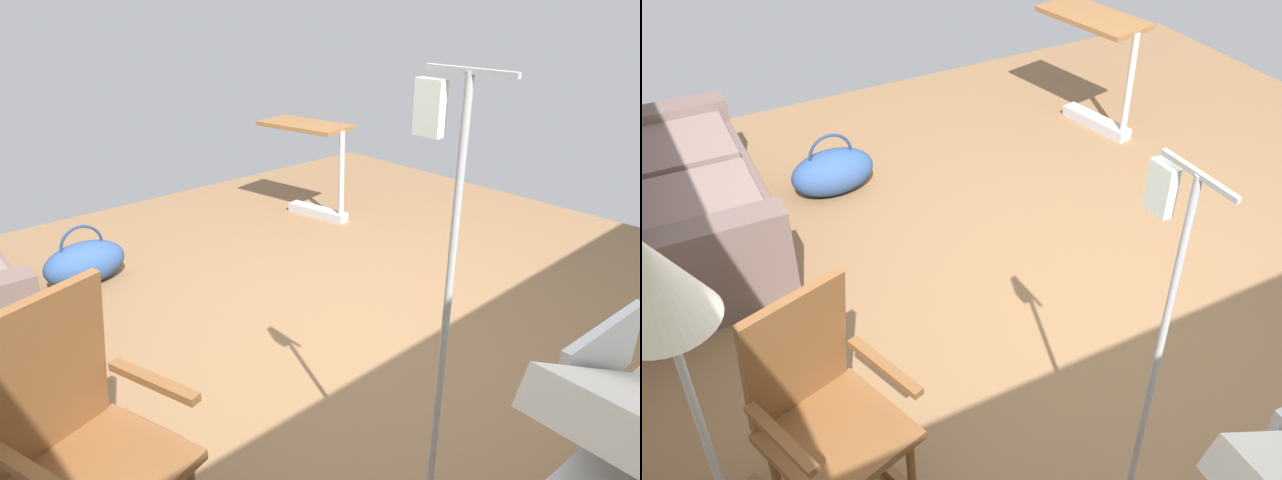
% 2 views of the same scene
% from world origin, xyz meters
% --- Properties ---
extents(ground_plane, '(6.35, 6.35, 0.00)m').
position_xyz_m(ground_plane, '(0.00, 0.00, 0.00)').
color(ground_plane, olive).
extents(rocking_chair, '(0.86, 0.67, 1.05)m').
position_xyz_m(rocking_chair, '(-0.41, 1.62, 0.50)').
color(rocking_chair, brown).
rests_on(rocking_chair, ground).
extents(overbed_table, '(0.87, 0.54, 0.84)m').
position_xyz_m(overbed_table, '(1.76, -1.27, 0.53)').
color(overbed_table, '#B2B5BA').
rests_on(overbed_table, ground).
extents(duffel_bag, '(0.33, 0.57, 0.43)m').
position_xyz_m(duffel_bag, '(1.80, 0.81, 0.15)').
color(duffel_bag, '#2D4C84').
rests_on(duffel_bag, ground).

